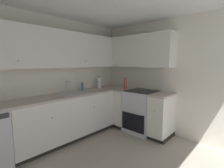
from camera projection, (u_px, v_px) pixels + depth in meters
The scene contains 14 objects.
wall_back at pixel (36, 80), 3.05m from camera, with size 4.20×0.05×2.41m, color silver.
wall_right at pixel (168, 78), 3.47m from camera, with size 0.05×3.33×2.41m, color silver.
lower_cabinets_back at pixel (66, 118), 3.24m from camera, with size 2.06×0.62×0.87m.
countertop_back at pixel (66, 96), 3.18m from camera, with size 3.26×0.60×0.04m, color #B7A89E.
lower_cabinets_right at pixel (145, 113), 3.57m from camera, with size 0.62×1.22×0.87m.
countertop_right at pixel (145, 93), 3.51m from camera, with size 0.60×1.22×0.03m.
oven_range at pixel (141, 111), 3.64m from camera, with size 0.68×0.62×1.06m.
upper_cabinets_back at pixel (52, 49), 3.05m from camera, with size 2.94×0.34×0.70m.
upper_cabinets_right at pixel (135, 52), 3.75m from camera, with size 0.32×1.77×0.70m.
sink at pixel (74, 96), 3.28m from camera, with size 0.60×0.40×0.10m.
faucet at pixel (68, 86), 3.40m from camera, with size 0.07×0.16×0.24m.
soap_bottle at pixel (82, 87), 3.68m from camera, with size 0.06×0.06×0.18m.
paper_towel_roll at pixel (99, 83), 4.03m from camera, with size 0.11×0.11×0.31m.
oil_bottle at pixel (125, 84), 3.85m from camera, with size 0.07×0.07×0.27m.
Camera 1 is at (-1.27, -1.46, 1.51)m, focal length 26.37 mm.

